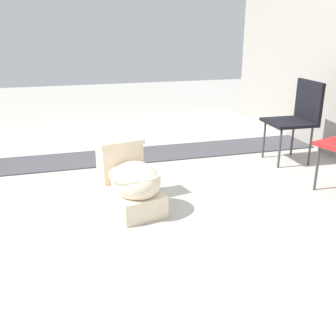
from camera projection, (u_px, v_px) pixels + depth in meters
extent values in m
plane|color=#A8A59E|center=(129.00, 207.00, 3.11)|extent=(14.00, 14.00, 0.00)
cube|color=#423F44|center=(153.00, 154.00, 4.38)|extent=(0.56, 8.00, 0.01)
cube|color=beige|center=(131.00, 197.00, 3.07)|extent=(0.66, 0.46, 0.17)
ellipsoid|color=beige|center=(136.00, 181.00, 2.93)|extent=(0.51, 0.45, 0.28)
cylinder|color=beige|center=(136.00, 174.00, 2.91)|extent=(0.47, 0.47, 0.03)
cube|color=beige|center=(120.00, 161.00, 3.17)|extent=(0.25, 0.37, 0.30)
cube|color=beige|center=(119.00, 141.00, 3.11)|extent=(0.28, 0.40, 0.04)
cylinder|color=silver|center=(128.00, 137.00, 3.14)|extent=(0.02, 0.02, 0.01)
cube|color=black|center=(289.00, 122.00, 4.01)|extent=(0.46, 0.46, 0.03)
cube|color=black|center=(309.00, 100.00, 3.98)|extent=(0.44, 0.05, 0.40)
cylinder|color=#38383D|center=(280.00, 149.00, 3.89)|extent=(0.02, 0.02, 0.40)
cylinder|color=#38383D|center=(264.00, 139.00, 4.20)|extent=(0.02, 0.02, 0.40)
cylinder|color=#38383D|center=(310.00, 146.00, 3.97)|extent=(0.02, 0.02, 0.40)
cylinder|color=#38383D|center=(293.00, 137.00, 4.28)|extent=(0.02, 0.02, 0.40)
cylinder|color=#38383D|center=(317.00, 168.00, 3.36)|extent=(0.02, 0.02, 0.40)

